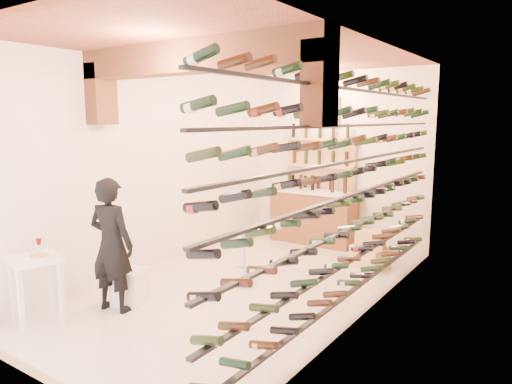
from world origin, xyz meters
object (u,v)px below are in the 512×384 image
wine_rack (349,186)px  person (112,245)px  chrome_barstool (243,254)px  back_counter (313,215)px  crate_lower (370,257)px  white_stool (129,287)px  tasting_table (36,268)px

wine_rack → person: bearing=-146.3°
chrome_barstool → wine_rack: bearing=-2.2°
back_counter → chrome_barstool: bearing=-84.6°
crate_lower → white_stool: bearing=-121.9°
white_stool → person: size_ratio=0.27×
person → wine_rack: bearing=-157.4°
wine_rack → tasting_table: size_ratio=6.13×
white_stool → person: person is taller
back_counter → chrome_barstool: 2.60m
white_stool → crate_lower: (1.97, 3.17, -0.06)m
person → chrome_barstool: bearing=-126.4°
tasting_table → crate_lower: 4.80m
white_stool → tasting_table: bearing=-116.9°
back_counter → tasting_table: bearing=-101.5°
back_counter → white_stool: (-0.52, -3.99, -0.31)m
white_stool → person: 0.64m
wine_rack → tasting_table: 3.75m
crate_lower → tasting_table: bearing=-120.8°
back_counter → chrome_barstool: size_ratio=2.27×
crate_lower → person: bearing=-120.1°
wine_rack → white_stool: bearing=-150.4°
wine_rack → tasting_table: wine_rack is taller
back_counter → crate_lower: size_ratio=3.10×
white_stool → chrome_barstool: chrome_barstool is taller
tasting_table → crate_lower: (2.44, 4.11, -0.47)m
tasting_table → person: bearing=74.1°
wine_rack → back_counter: 3.38m
chrome_barstool → back_counter: bearing=95.4°
back_counter → tasting_table: 5.03m
tasting_table → back_counter: bearing=96.3°
tasting_table → crate_lower: size_ratio=1.70×
tasting_table → person: (0.47, 0.70, 0.19)m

